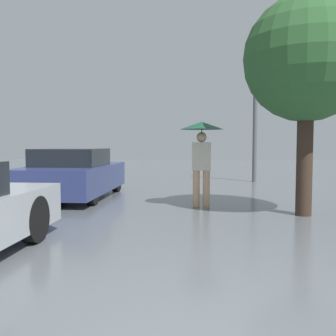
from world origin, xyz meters
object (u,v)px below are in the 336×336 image
Objects in this scene: pedestrian at (202,143)px; street_lamp at (255,105)px; tree at (307,60)px; parked_car_farthest at (74,174)px.

street_lamp is at bearing 71.10° from pedestrian.
street_lamp is at bearing 90.22° from tree.
street_lamp reaches higher than tree.
tree reaches higher than pedestrian.
parked_car_farthest is (-3.28, 1.23, -0.81)m from pedestrian.
pedestrian is at bearing 158.48° from tree.
parked_car_farthest is at bearing 159.10° from tree.
tree is 6.46m from street_lamp.
tree is (5.25, -2.00, 2.37)m from parked_car_farthest.
parked_car_farthest is 7.20m from street_lamp.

